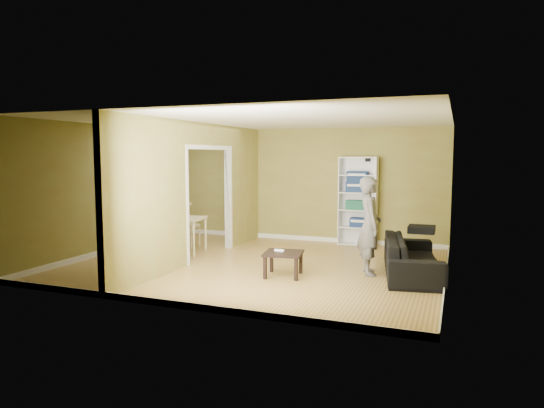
# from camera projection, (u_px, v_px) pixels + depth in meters

# --- Properties ---
(room_shell) EXTENTS (6.50, 6.50, 6.50)m
(room_shell) POSITION_uv_depth(u_px,v_px,m) (258.00, 194.00, 8.74)
(room_shell) COLOR tan
(room_shell) RESTS_ON ground
(partition) EXTENTS (0.22, 5.50, 2.60)m
(partition) POSITION_uv_depth(u_px,v_px,m) (199.00, 192.00, 9.16)
(partition) COLOR olive
(partition) RESTS_ON ground
(wall_speaker) EXTENTS (0.10, 0.10, 0.10)m
(wall_speaker) POSITION_uv_depth(u_px,v_px,m) (368.00, 159.00, 10.64)
(wall_speaker) COLOR black
(wall_speaker) RESTS_ON room_shell
(sofa) EXTENTS (2.30, 1.28, 0.83)m
(sofa) POSITION_uv_depth(u_px,v_px,m) (412.00, 251.00, 8.03)
(sofa) COLOR #28282F
(sofa) RESTS_ON ground
(person) EXTENTS (0.85, 0.76, 1.92)m
(person) POSITION_uv_depth(u_px,v_px,m) (370.00, 217.00, 8.05)
(person) COLOR slate
(person) RESTS_ON ground
(bookshelf) EXTENTS (0.83, 0.36, 1.96)m
(bookshelf) POSITION_uv_depth(u_px,v_px,m) (358.00, 201.00, 10.71)
(bookshelf) COLOR white
(bookshelf) RESTS_ON ground
(paper_box_navy_a) EXTENTS (0.39, 0.26, 0.20)m
(paper_box_navy_a) POSITION_uv_depth(u_px,v_px,m) (359.00, 222.00, 10.70)
(paper_box_navy_a) COLOR navy
(paper_box_navy_a) RESTS_ON bookshelf
(paper_box_teal) EXTENTS (0.40, 0.26, 0.20)m
(paper_box_teal) POSITION_uv_depth(u_px,v_px,m) (355.00, 205.00, 10.69)
(paper_box_teal) COLOR #0F896B
(paper_box_teal) RESTS_ON bookshelf
(paper_box_navy_b) EXTENTS (0.46, 0.30, 0.24)m
(paper_box_navy_b) POSITION_uv_depth(u_px,v_px,m) (357.00, 187.00, 10.64)
(paper_box_navy_b) COLOR navy
(paper_box_navy_b) RESTS_ON bookshelf
(paper_box_navy_c) EXTENTS (0.44, 0.28, 0.22)m
(paper_box_navy_c) POSITION_uv_depth(u_px,v_px,m) (358.00, 177.00, 10.62)
(paper_box_navy_c) COLOR #1A174F
(paper_box_navy_c) RESTS_ON bookshelf
(coffee_table) EXTENTS (0.61, 0.61, 0.40)m
(coffee_table) POSITION_uv_depth(u_px,v_px,m) (283.00, 256.00, 7.97)
(coffee_table) COLOR black
(coffee_table) RESTS_ON ground
(game_controller) EXTENTS (0.16, 0.04, 0.03)m
(game_controller) POSITION_uv_depth(u_px,v_px,m) (279.00, 250.00, 8.02)
(game_controller) COLOR white
(game_controller) RESTS_ON coffee_table
(dining_table) EXTENTS (1.15, 0.77, 0.72)m
(dining_table) POSITION_uv_depth(u_px,v_px,m) (175.00, 221.00, 9.95)
(dining_table) COLOR tan
(dining_table) RESTS_ON ground
(chair_left) EXTENTS (0.57, 0.57, 1.04)m
(chair_left) POSITION_uv_depth(u_px,v_px,m) (148.00, 225.00, 10.22)
(chair_left) COLOR tan
(chair_left) RESTS_ON ground
(chair_near) EXTENTS (0.44, 0.44, 0.88)m
(chair_near) POSITION_uv_depth(u_px,v_px,m) (157.00, 235.00, 9.43)
(chair_near) COLOR tan
(chair_near) RESTS_ON ground
(chair_far) EXTENTS (0.50, 0.50, 1.00)m
(chair_far) POSITION_uv_depth(u_px,v_px,m) (189.00, 224.00, 10.51)
(chair_far) COLOR tan
(chair_far) RESTS_ON ground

